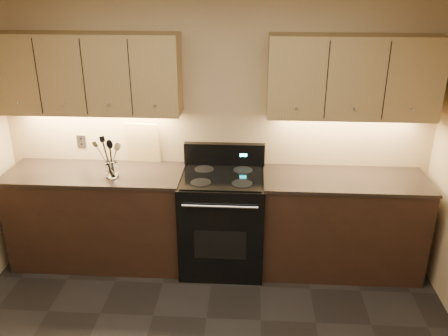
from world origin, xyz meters
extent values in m
cube|color=tan|center=(0.00, 2.00, 1.30)|extent=(4.00, 0.04, 2.60)
cube|color=black|center=(-1.10, 1.70, 0.45)|extent=(1.60, 0.60, 0.90)
cube|color=#31251F|center=(-1.10, 1.70, 0.92)|extent=(1.62, 0.62, 0.03)
cube|color=black|center=(1.18, 1.70, 0.45)|extent=(1.44, 0.60, 0.90)
cube|color=#31251F|center=(1.18, 1.70, 0.92)|extent=(1.46, 0.62, 0.03)
cube|color=black|center=(0.08, 1.68, 0.46)|extent=(0.76, 0.65, 0.92)
cube|color=black|center=(0.08, 1.68, 0.93)|extent=(0.70, 0.60, 0.01)
cube|color=black|center=(0.08, 1.96, 1.03)|extent=(0.76, 0.07, 0.22)
cube|color=#19E5F2|center=(0.26, 1.92, 1.04)|extent=(0.06, 0.00, 0.03)
cylinder|color=silver|center=(0.08, 1.34, 0.80)|extent=(0.65, 0.02, 0.02)
cube|color=black|center=(0.08, 1.35, 0.41)|extent=(0.46, 0.00, 0.28)
cylinder|color=black|center=(-0.10, 1.53, 0.93)|extent=(0.18, 0.18, 0.00)
cylinder|color=black|center=(0.26, 1.53, 0.93)|extent=(0.18, 0.18, 0.00)
cylinder|color=black|center=(-0.10, 1.82, 0.93)|extent=(0.18, 0.18, 0.00)
cylinder|color=black|center=(0.26, 1.82, 0.93)|extent=(0.18, 0.18, 0.00)
cube|color=tan|center=(-1.10, 1.85, 1.80)|extent=(1.60, 0.30, 0.70)
cube|color=tan|center=(1.18, 1.85, 1.80)|extent=(1.44, 0.30, 0.70)
cube|color=#B2B5BA|center=(-1.30, 1.99, 1.12)|extent=(0.08, 0.01, 0.12)
cylinder|color=white|center=(-0.90, 1.60, 1.00)|extent=(0.13, 0.13, 0.14)
cylinder|color=white|center=(-0.90, 1.60, 0.94)|extent=(0.11, 0.11, 0.02)
cube|color=#DBBB76|center=(-0.69, 1.97, 1.13)|extent=(0.32, 0.09, 0.40)
camera|label=1|loc=(0.34, -2.21, 2.64)|focal=38.00mm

